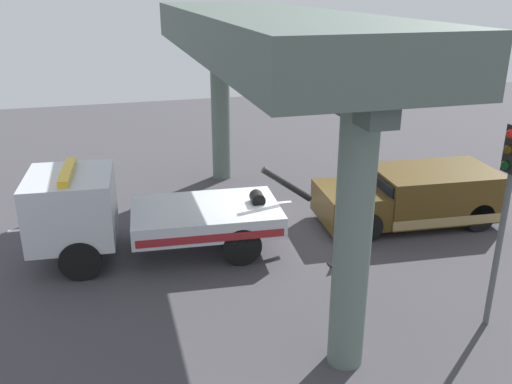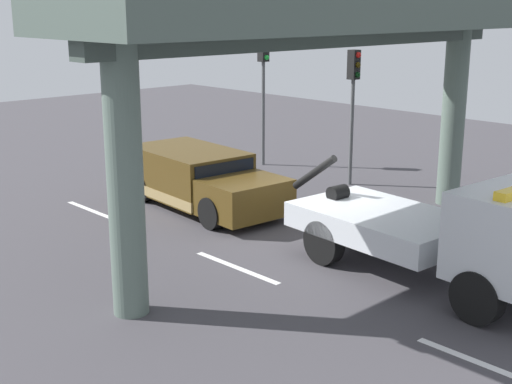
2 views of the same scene
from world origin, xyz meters
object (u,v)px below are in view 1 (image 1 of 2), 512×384
at_px(towed_van_green, 415,197).
at_px(traffic_cone_orange, 340,257).
at_px(tow_truck_white, 130,212).
at_px(traffic_light_far, 509,184).

bearing_deg(towed_van_green, traffic_cone_orange, 31.73).
bearing_deg(tow_truck_white, towed_van_green, 179.57).
relative_size(traffic_light_far, traffic_cone_orange, 7.59).
xyz_separation_m(tow_truck_white, traffic_cone_orange, (-4.93, 2.07, -0.94)).
height_order(tow_truck_white, traffic_light_far, traffic_light_far).
distance_m(towed_van_green, traffic_light_far, 5.76).
bearing_deg(traffic_light_far, towed_van_green, -104.30).
xyz_separation_m(towed_van_green, traffic_cone_orange, (3.25, 2.01, -0.52)).
xyz_separation_m(tow_truck_white, towed_van_green, (-8.18, 0.06, -0.42)).
bearing_deg(traffic_cone_orange, traffic_light_far, 122.20).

